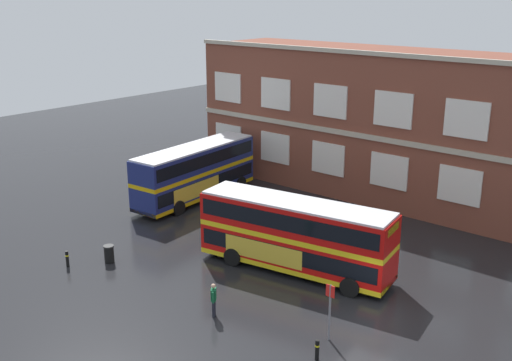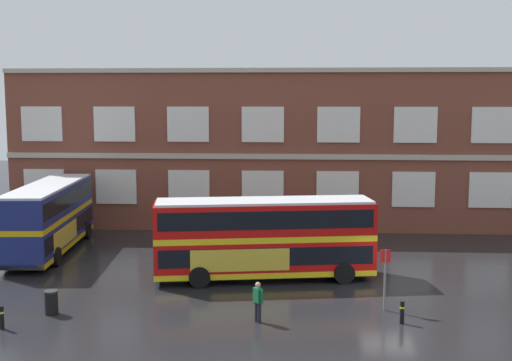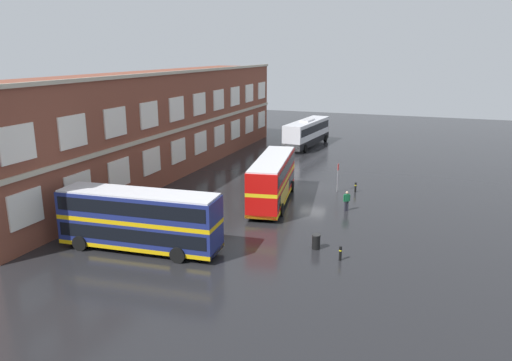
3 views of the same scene
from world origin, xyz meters
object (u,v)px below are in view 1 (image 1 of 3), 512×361
object	(u,v)px
double_decker_middle	(295,235)
safety_bollard_west	(67,259)
waiting_passenger	(214,298)
double_decker_near	(195,171)
station_litter_bin	(109,254)
safety_bollard_east	(317,350)
bus_stand_flag	(330,307)

from	to	relation	value
double_decker_middle	safety_bollard_west	xyz separation A→B (m)	(-10.07, -7.99, -1.66)
waiting_passenger	double_decker_near	bearing A→B (deg)	138.59
station_litter_bin	waiting_passenger	bearing A→B (deg)	-2.98
waiting_passenger	station_litter_bin	xyz separation A→B (m)	(-8.85, 0.46, -0.41)
double_decker_near	safety_bollard_east	world-z (taller)	double_decker_near
double_decker_middle	station_litter_bin	xyz separation A→B (m)	(-8.77, -6.08, -1.63)
double_decker_middle	safety_bollard_east	size ratio (longest dim) A/B	11.86
bus_stand_flag	safety_bollard_west	world-z (taller)	bus_stand_flag
safety_bollard_west	safety_bollard_east	world-z (taller)	same
bus_stand_flag	waiting_passenger	bearing A→B (deg)	-161.10
safety_bollard_east	station_litter_bin	bearing A→B (deg)	178.99
double_decker_middle	waiting_passenger	distance (m)	6.66
station_litter_bin	safety_bollard_east	size ratio (longest dim) A/B	1.08
safety_bollard_west	waiting_passenger	bearing A→B (deg)	8.12
double_decker_near	waiting_passenger	bearing A→B (deg)	-41.41
bus_stand_flag	double_decker_near	bearing A→B (deg)	152.29
double_decker_near	safety_bollard_west	distance (m)	13.42
double_decker_near	safety_bollard_east	size ratio (longest dim) A/B	11.76
double_decker_middle	safety_bollard_west	world-z (taller)	double_decker_middle
bus_stand_flag	safety_bollard_east	size ratio (longest dim) A/B	2.84
safety_bollard_west	bus_stand_flag	bearing A→B (deg)	11.96
double_decker_middle	bus_stand_flag	world-z (taller)	double_decker_middle
double_decker_middle	safety_bollard_east	distance (m)	8.86
station_litter_bin	double_decker_middle	bearing A→B (deg)	34.75
waiting_passenger	station_litter_bin	bearing A→B (deg)	177.02
waiting_passenger	station_litter_bin	world-z (taller)	waiting_passenger
double_decker_near	double_decker_middle	distance (m)	13.94
double_decker_near	safety_bollard_east	distance (m)	22.16
bus_stand_flag	station_litter_bin	bearing A→B (deg)	-174.45
safety_bollard_west	station_litter_bin	bearing A→B (deg)	55.67
bus_stand_flag	double_decker_middle	bearing A→B (deg)	139.25
bus_stand_flag	safety_bollard_west	distance (m)	15.91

